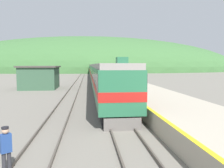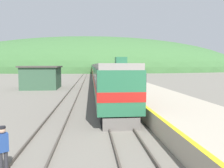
{
  "view_description": "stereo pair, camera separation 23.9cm",
  "coord_description": "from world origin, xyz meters",
  "views": [
    {
      "loc": [
        -2.0,
        2.77,
        3.88
      ],
      "look_at": [
        -0.09,
        20.08,
        2.35
      ],
      "focal_mm": 35.0,
      "sensor_mm": 36.0,
      "label": 1
    },
    {
      "loc": [
        -1.76,
        2.75,
        3.88
      ],
      "look_at": [
        -0.09,
        20.08,
        2.35
      ],
      "focal_mm": 35.0,
      "sensor_mm": 36.0,
      "label": 2
    }
  ],
  "objects": [
    {
      "name": "track_main",
      "position": [
        0.0,
        70.0,
        0.08
      ],
      "size": [
        1.52,
        180.0,
        0.16
      ],
      "color": "#4C443D",
      "rests_on": "ground"
    },
    {
      "name": "platform",
      "position": [
        4.43,
        50.0,
        0.54
      ],
      "size": [
        5.32,
        140.0,
        1.09
      ],
      "color": "#B2A893",
      "rests_on": "ground"
    },
    {
      "name": "track_siding",
      "position": [
        -4.18,
        70.0,
        0.08
      ],
      "size": [
        1.52,
        180.0,
        0.16
      ],
      "color": "#4C443D",
      "rests_on": "ground"
    },
    {
      "name": "distant_hills",
      "position": [
        0.0,
        141.11,
        0.0
      ],
      "size": [
        191.32,
        86.09,
        41.88
      ],
      "color": "#3D6B38",
      "rests_on": "ground"
    },
    {
      "name": "station_shed",
      "position": [
        -9.81,
        39.34,
        1.87
      ],
      "size": [
        5.98,
        6.47,
        3.7
      ],
      "color": "#385B42",
      "rests_on": "ground"
    },
    {
      "name": "carriage_fourth",
      "position": [
        0.0,
        94.19,
        2.16
      ],
      "size": [
        2.89,
        22.64,
        3.98
      ],
      "color": "black",
      "rests_on": "ground"
    },
    {
      "name": "track_worker",
      "position": [
        -4.86,
        10.48,
        1.0
      ],
      "size": [
        0.42,
        0.38,
        1.76
      ],
      "color": "#2D2D33",
      "rests_on": "ground"
    },
    {
      "name": "express_train_lead_car",
      "position": [
        0.0,
        24.8,
        2.18
      ],
      "size": [
        2.9,
        19.82,
        4.34
      ],
      "color": "black",
      "rests_on": "ground"
    },
    {
      "name": "carriage_second",
      "position": [
        0.0,
        47.14,
        2.16
      ],
      "size": [
        2.89,
        22.64,
        3.98
      ],
      "color": "black",
      "rests_on": "ground"
    },
    {
      "name": "carriage_third",
      "position": [
        0.0,
        70.66,
        2.16
      ],
      "size": [
        2.89,
        22.64,
        3.98
      ],
      "color": "black",
      "rests_on": "ground"
    }
  ]
}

